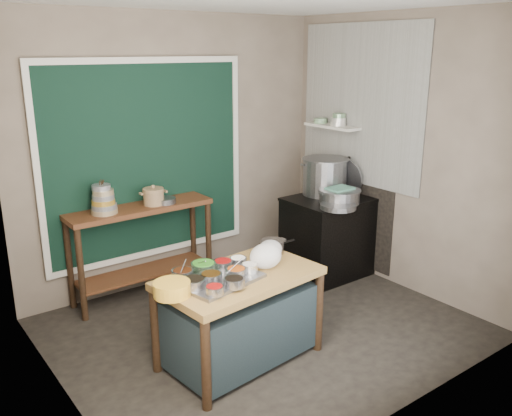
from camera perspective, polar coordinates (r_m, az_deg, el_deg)
floor at (r=5.05m, az=0.73°, el=-12.58°), size 3.50×3.00×0.02m
back_wall at (r=5.77m, az=-8.46°, el=5.92°), size 3.50×0.02×2.80m
left_wall at (r=3.76m, az=-20.96°, el=-0.73°), size 0.02×3.00×2.80m
right_wall at (r=5.75m, az=14.87°, el=5.52°), size 0.02×3.00×2.80m
curtain_panel at (r=5.59m, az=-11.39°, el=4.91°), size 2.10×0.02×1.90m
curtain_frame at (r=5.58m, az=-11.34°, el=4.90°), size 2.22×0.03×2.02m
tile_panel at (r=6.02m, az=10.89°, el=10.57°), size 0.02×1.70×1.70m
soot_patch at (r=6.31m, az=9.70°, el=0.24°), size 0.01×1.30×1.30m
wall_shelf at (r=6.18m, az=8.04°, el=8.52°), size 0.22×0.70×0.03m
prep_table at (r=4.41m, az=-1.71°, el=-11.49°), size 1.31×0.84×0.75m
back_counter at (r=5.59m, az=-11.87°, el=-4.49°), size 1.45×0.40×0.95m
stove_block at (r=6.06m, az=7.70°, el=-3.09°), size 0.90×0.68×0.85m
stove_top at (r=5.93m, az=7.87°, el=0.92°), size 0.92×0.69×0.03m
condiment_tray at (r=4.13m, az=-3.99°, el=-7.53°), size 0.69×0.55×0.03m
condiment_bowls at (r=4.12m, az=-4.41°, el=-6.91°), size 0.66×0.54×0.08m
yellow_basin at (r=3.93m, az=-8.85°, el=-8.41°), size 0.35×0.35×0.10m
saucepan at (r=4.66m, az=1.78°, el=-4.08°), size 0.21×0.21×0.11m
plastic_bag_a at (r=4.33m, az=1.03°, el=-5.08°), size 0.33×0.31×0.20m
plastic_bag_b at (r=4.52m, az=1.48°, el=-4.39°), size 0.23×0.20×0.16m
bowl_stack at (r=5.25m, az=-15.78°, el=0.71°), size 0.25×0.25×0.28m
utensil_cup at (r=5.28m, az=-15.89°, el=-0.01°), size 0.18×0.18×0.10m
ceramic_crock at (r=5.44m, az=-10.73°, el=1.10°), size 0.26×0.26×0.15m
wide_bowl at (r=5.49m, az=-9.56°, el=0.78°), size 0.26×0.26×0.05m
stock_pot at (r=6.02m, az=7.26°, el=3.32°), size 0.68×0.68×0.41m
pot_lid at (r=6.08m, az=9.53°, el=3.39°), size 0.13×0.43×0.42m
steamer at (r=5.73m, az=8.78°, el=1.24°), size 0.55×0.55×0.15m
green_cloth at (r=5.71m, az=8.81°, el=2.05°), size 0.26×0.20×0.02m
shallow_pan at (r=5.54m, az=8.63°, el=0.18°), size 0.46×0.46×0.05m
shelf_bowl_stack at (r=6.11m, az=8.71°, el=9.13°), size 0.17×0.17×0.13m
shelf_bowl_green at (r=6.32m, az=6.80°, el=9.11°), size 0.18×0.18×0.05m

